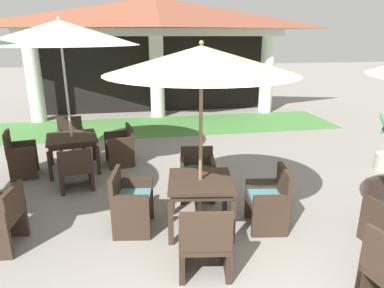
{
  "coord_description": "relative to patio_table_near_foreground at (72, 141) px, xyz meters",
  "views": [
    {
      "loc": [
        -0.87,
        -2.23,
        2.66
      ],
      "look_at": [
        0.14,
        3.43,
        0.82
      ],
      "focal_mm": 31.96,
      "sensor_mm": 36.0,
      "label": 1
    }
  ],
  "objects": [
    {
      "name": "background_pavilion",
      "position": [
        2.1,
        4.65,
        2.31
      ],
      "size": [
        8.86,
        2.75,
        3.77
      ],
      "color": "white",
      "rests_on": "ground"
    },
    {
      "name": "lawn_strip",
      "position": [
        2.1,
        3.21,
        -0.61
      ],
      "size": [
        10.66,
        2.45,
        0.01
      ],
      "primitive_type": "cube",
      "color": "#47843D",
      "rests_on": "ground"
    },
    {
      "name": "patio_table_near_foreground",
      "position": [
        0.0,
        0.0,
        0.0
      ],
      "size": [
        1.11,
        1.11,
        0.71
      ],
      "rotation": [
        0.0,
        0.0,
        0.19
      ],
      "color": "#38281E",
      "rests_on": "ground"
    },
    {
      "name": "patio_umbrella_near_foreground",
      "position": [
        0.0,
        -0.0,
        2.07
      ],
      "size": [
        2.9,
        2.9,
        2.98
      ],
      "color": "#2D2D2D",
      "rests_on": "ground"
    },
    {
      "name": "patio_chair_near_foreground_east",
      "position": [
        0.95,
        0.18,
        -0.21
      ],
      "size": [
        0.64,
        0.72,
        0.82
      ],
      "rotation": [
        0.0,
        0.0,
        -4.53
      ],
      "color": "#38281E",
      "rests_on": "ground"
    },
    {
      "name": "patio_chair_near_foreground_north",
      "position": [
        -0.18,
        0.95,
        -0.22
      ],
      "size": [
        0.64,
        0.59,
        0.86
      ],
      "rotation": [
        0.0,
        0.0,
        -2.96
      ],
      "color": "#38281E",
      "rests_on": "ground"
    },
    {
      "name": "patio_chair_near_foreground_south",
      "position": [
        0.18,
        -0.95,
        -0.23
      ],
      "size": [
        0.67,
        0.68,
        0.79
      ],
      "rotation": [
        0.0,
        0.0,
        0.19
      ],
      "color": "#38281E",
      "rests_on": "ground"
    },
    {
      "name": "patio_chair_near_foreground_west",
      "position": [
        -0.95,
        -0.18,
        -0.19
      ],
      "size": [
        0.59,
        0.63,
        0.93
      ],
      "rotation": [
        0.0,
        0.0,
        -1.39
      ],
      "color": "#38281E",
      "rests_on": "ground"
    },
    {
      "name": "patio_table_mid_left",
      "position": [
        2.11,
        -2.64,
        0.03
      ],
      "size": [
        1.0,
        1.0,
        0.75
      ],
      "rotation": [
        0.0,
        0.0,
        -0.15
      ],
      "color": "#38281E",
      "rests_on": "ground"
    },
    {
      "name": "patio_umbrella_mid_left",
      "position": [
        2.11,
        -2.64,
        1.73
      ],
      "size": [
        2.45,
        2.45,
        2.6
      ],
      "color": "#2D2D2D",
      "rests_on": "ground"
    },
    {
      "name": "patio_chair_mid_left_west",
      "position": [
        1.14,
        -2.49,
        -0.2
      ],
      "size": [
        0.61,
        0.71,
        0.87
      ],
      "rotation": [
        0.0,
        0.0,
        -1.72
      ],
      "color": "#38281E",
      "rests_on": "ground"
    },
    {
      "name": "patio_chair_mid_left_east",
      "position": [
        3.08,
        -2.78,
        -0.21
      ],
      "size": [
        0.59,
        0.66,
        0.9
      ],
      "rotation": [
        0.0,
        0.0,
        1.42
      ],
      "color": "#38281E",
      "rests_on": "ground"
    },
    {
      "name": "patio_chair_mid_left_north",
      "position": [
        2.25,
        -1.67,
        -0.2
      ],
      "size": [
        0.64,
        0.61,
        0.84
      ],
      "rotation": [
        0.0,
        0.0,
        -3.29
      ],
      "color": "#38281E",
      "rests_on": "ground"
    },
    {
      "name": "patio_chair_mid_left_south",
      "position": [
        1.96,
        -3.61,
        -0.21
      ],
      "size": [
        0.66,
        0.62,
        0.9
      ],
      "rotation": [
        0.0,
        0.0,
        -0.15
      ],
      "color": "#38281E",
      "rests_on": "ground"
    }
  ]
}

